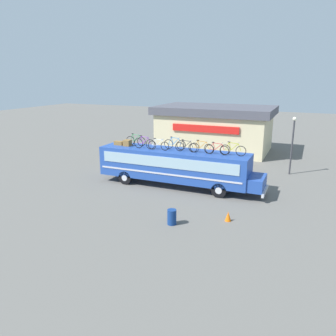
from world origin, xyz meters
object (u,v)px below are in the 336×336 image
object	(u,v)px
luggage_bag_2	(127,143)
rooftop_bicycle_2	(144,143)
rooftop_bicycle_4	(175,144)
trash_bin	(172,217)
bus	(176,165)
rooftop_bicycle_6	(202,148)
rooftop_bicycle_3	(158,145)
rooftop_bicycle_7	(217,149)
luggage_bag_1	(119,143)
rooftop_bicycle_8	(233,150)
rooftop_bicycle_5	(186,147)
traffic_cone	(228,216)
rooftop_bicycle_1	(136,141)
street_lamp	(293,140)

from	to	relation	value
luggage_bag_2	rooftop_bicycle_2	world-z (taller)	rooftop_bicycle_2
rooftop_bicycle_4	trash_bin	xyz separation A→B (m)	(2.55, -6.62, -2.72)
bus	rooftop_bicycle_6	xyz separation A→B (m)	(2.01, -0.11, 1.52)
rooftop_bicycle_3	rooftop_bicycle_7	distance (m)	4.35
luggage_bag_1	rooftop_bicycle_3	bearing A→B (deg)	-6.50
luggage_bag_1	luggage_bag_2	world-z (taller)	luggage_bag_2
luggage_bag_2	rooftop_bicycle_8	bearing A→B (deg)	0.18
rooftop_bicycle_5	rooftop_bicycle_8	xyz separation A→B (m)	(3.35, 0.16, 0.03)
luggage_bag_1	luggage_bag_2	xyz separation A→B (m)	(0.80, -0.02, 0.08)
rooftop_bicycle_2	rooftop_bicycle_5	xyz separation A→B (m)	(3.24, 0.25, -0.04)
rooftop_bicycle_6	trash_bin	distance (m)	6.80
rooftop_bicycle_4	rooftop_bicycle_3	bearing A→B (deg)	-146.27
rooftop_bicycle_5	traffic_cone	world-z (taller)	rooftop_bicycle_5
rooftop_bicycle_1	rooftop_bicycle_7	xyz separation A→B (m)	(6.62, -0.45, -0.03)
rooftop_bicycle_2	traffic_cone	world-z (taller)	rooftop_bicycle_2
rooftop_bicycle_6	rooftop_bicycle_1	bearing A→B (deg)	175.39
rooftop_bicycle_4	traffic_cone	world-z (taller)	rooftop_bicycle_4
street_lamp	trash_bin	bearing A→B (deg)	-111.97
street_lamp	rooftop_bicycle_1	bearing A→B (deg)	-149.92
bus	rooftop_bicycle_2	xyz separation A→B (m)	(-2.37, -0.39, 1.54)
traffic_cone	luggage_bag_1	bearing A→B (deg)	155.04
luggage_bag_2	rooftop_bicycle_1	size ratio (longest dim) A/B	0.31
rooftop_bicycle_2	street_lamp	size ratio (longest dim) A/B	0.36
luggage_bag_2	rooftop_bicycle_6	xyz separation A→B (m)	(6.08, -0.11, 0.15)
bus	rooftop_bicycle_4	size ratio (longest dim) A/B	7.27
rooftop_bicycle_5	street_lamp	world-z (taller)	street_lamp
rooftop_bicycle_3	luggage_bag_2	bearing A→B (deg)	172.16
bus	rooftop_bicycle_6	world-z (taller)	rooftop_bicycle_6
bus	rooftop_bicycle_3	bearing A→B (deg)	-161.83
luggage_bag_1	rooftop_bicycle_1	bearing A→B (deg)	13.07
rooftop_bicycle_2	rooftop_bicycle_8	size ratio (longest dim) A/B	0.97
rooftop_bicycle_7	traffic_cone	world-z (taller)	rooftop_bicycle_7
rooftop_bicycle_1	traffic_cone	bearing A→B (deg)	-29.92
rooftop_bicycle_5	trash_bin	bearing A→B (deg)	-76.46
luggage_bag_1	street_lamp	distance (m)	14.23
bus	traffic_cone	xyz separation A→B (m)	(5.15, -4.64, -1.35)
luggage_bag_2	traffic_cone	size ratio (longest dim) A/B	0.95
rooftop_bicycle_6	bus	bearing A→B (deg)	176.81
rooftop_bicycle_2	rooftop_bicycle_6	xyz separation A→B (m)	(4.38, 0.28, -0.02)
rooftop_bicycle_1	street_lamp	xyz separation A→B (m)	(11.15, 6.46, -0.25)
rooftop_bicycle_2	rooftop_bicycle_3	bearing A→B (deg)	-0.46
rooftop_bicycle_5	traffic_cone	size ratio (longest dim) A/B	3.00
rooftop_bicycle_3	rooftop_bicycle_4	xyz separation A→B (m)	(1.02, 0.68, 0.03)
bus	rooftop_bicycle_6	size ratio (longest dim) A/B	7.12
rooftop_bicycle_4	rooftop_bicycle_1	bearing A→B (deg)	179.17
traffic_cone	rooftop_bicycle_3	bearing A→B (deg)	146.30
rooftop_bicycle_4	trash_bin	world-z (taller)	rooftop_bicycle_4
luggage_bag_1	rooftop_bicycle_2	size ratio (longest dim) A/B	0.41
luggage_bag_2	rooftop_bicycle_7	size ratio (longest dim) A/B	0.31
rooftop_bicycle_1	luggage_bag_2	bearing A→B (deg)	-149.08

